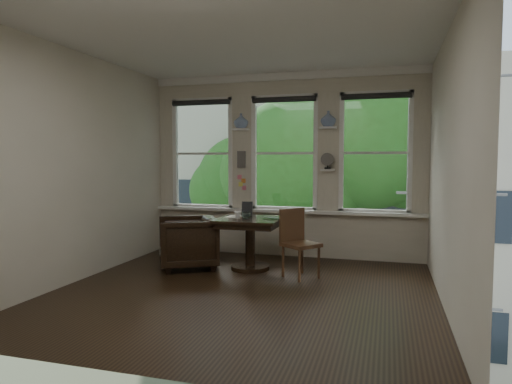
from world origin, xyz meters
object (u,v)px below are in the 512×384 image
(mug, at_px, (238,215))
(side_chair_right, at_px, (301,244))
(laptop, at_px, (272,218))
(table, at_px, (250,244))
(armchair_left, at_px, (188,242))

(mug, bearing_deg, side_chair_right, -10.61)
(side_chair_right, height_order, laptop, side_chair_right)
(laptop, bearing_deg, table, 176.14)
(armchair_left, xyz_separation_m, side_chair_right, (1.70, -0.08, 0.08))
(armchair_left, xyz_separation_m, mug, (0.74, 0.10, 0.42))
(armchair_left, bearing_deg, laptop, 67.66)
(side_chair_right, xyz_separation_m, laptop, (-0.46, 0.23, 0.30))
(table, height_order, laptop, laptop)
(table, bearing_deg, laptop, -5.13)
(table, distance_m, laptop, 0.51)
(armchair_left, relative_size, side_chair_right, 0.91)
(side_chair_right, distance_m, laptop, 0.60)
(table, distance_m, armchair_left, 0.92)
(armchair_left, bearing_deg, mug, 68.32)
(side_chair_right, bearing_deg, table, 110.50)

